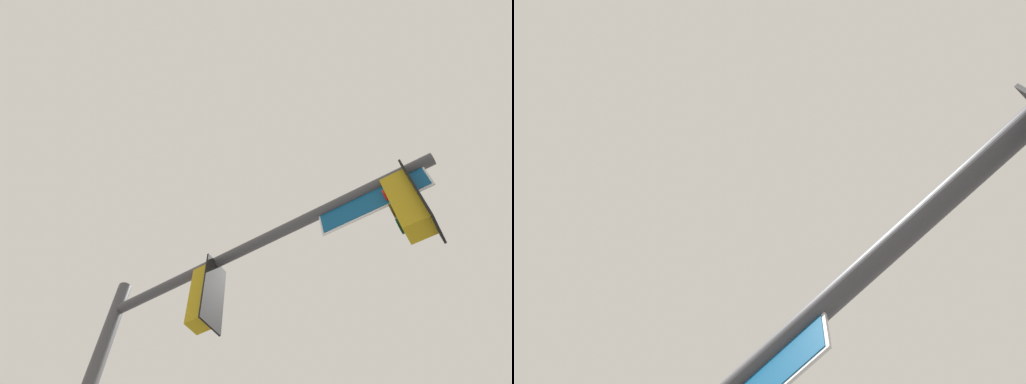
{
  "view_description": "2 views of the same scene",
  "coord_description": "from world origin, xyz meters",
  "views": [
    {
      "loc": [
        -0.62,
        -12.2,
        1.28
      ],
      "look_at": [
        -2.65,
        -8.88,
        7.05
      ],
      "focal_mm": 28.0,
      "sensor_mm": 36.0,
      "label": 1
    },
    {
      "loc": [
        -3.21,
        -6.46,
        1.8
      ],
      "look_at": [
        -2.34,
        -7.33,
        5.28
      ],
      "focal_mm": 50.0,
      "sensor_mm": 36.0,
      "label": 2
    }
  ],
  "objects": []
}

